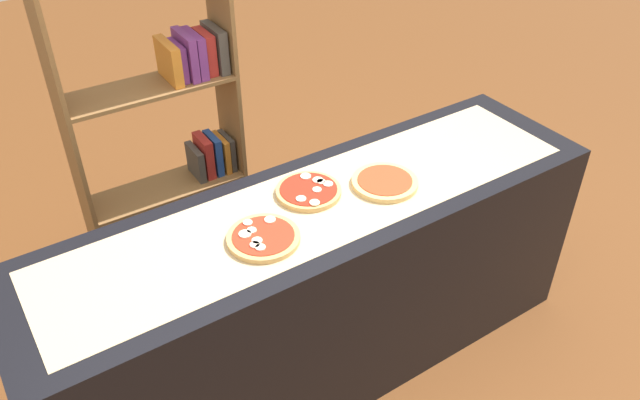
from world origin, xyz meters
The scene contains 7 objects.
ground_plane centered at (0.00, 0.00, 0.00)m, with size 12.00×12.00×0.00m, color brown.
counter centered at (0.00, 0.00, 0.45)m, with size 2.37×0.64×0.90m, color black.
parchment_paper centered at (0.00, 0.00, 0.90)m, with size 2.14×0.49×0.00m, color tan.
pizza_mozzarella_0 centered at (-0.28, -0.07, 0.91)m, with size 0.26×0.26×0.03m.
pizza_mozzarella_1 centered at (0.00, 0.08, 0.91)m, with size 0.25×0.25×0.03m.
pizza_plain_2 centered at (0.28, -0.03, 0.91)m, with size 0.26×0.26×0.02m.
bookshelf centered at (-0.20, 0.92, 0.78)m, with size 0.78×0.26×1.63m.
Camera 1 is at (-1.06, -1.61, 2.34)m, focal length 35.58 mm.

